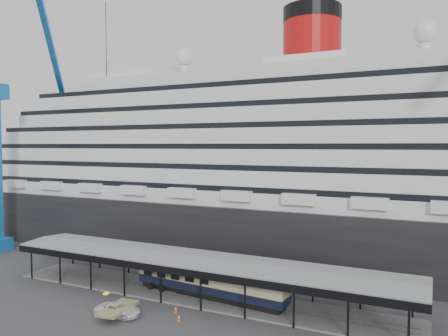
{
  "coord_description": "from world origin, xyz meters",
  "views": [
    {
      "loc": [
        28.0,
        -44.31,
        19.94
      ],
      "look_at": [
        2.54,
        8.0,
        16.89
      ],
      "focal_mm": 35.0,
      "sensor_mm": 36.0,
      "label": 1
    }
  ],
  "objects": [
    {
      "name": "crane_blue",
      "position": [
        -45.11,
        10.62,
        19.96
      ],
      "size": [
        22.63,
        19.19,
        47.6
      ],
      "color": "blue",
      "rests_on": "ground"
    },
    {
      "name": "platform_canopy",
      "position": [
        0.0,
        5.0,
        2.36
      ],
      "size": [
        56.0,
        9.18,
        5.3
      ],
      "color": "slate",
      "rests_on": "ground"
    },
    {
      "name": "cruise_ship",
      "position": [
        0.05,
        32.0,
        18.35
      ],
      "size": [
        130.0,
        30.0,
        43.9
      ],
      "color": "black",
      "rests_on": "ground"
    },
    {
      "name": "traffic_cone_left",
      "position": [
        -7.91,
        -2.76,
        0.34
      ],
      "size": [
        0.42,
        0.42,
        0.69
      ],
      "rotation": [
        0.0,
        0.0,
        -0.23
      ],
      "color": "#E6470C",
      "rests_on": "ground"
    },
    {
      "name": "port_truck",
      "position": [
        -4.94,
        -4.89,
        0.75
      ],
      "size": [
        5.64,
        3.09,
        1.5
      ],
      "primitive_type": "imported",
      "rotation": [
        0.0,
        0.0,
        1.69
      ],
      "color": "silver",
      "rests_on": "ground"
    },
    {
      "name": "pullman_carriage",
      "position": [
        1.87,
        5.0,
        2.59
      ],
      "size": [
        21.87,
        4.78,
        21.31
      ],
      "rotation": [
        0.0,
        0.0,
        -0.09
      ],
      "color": "black",
      "rests_on": "ground"
    },
    {
      "name": "traffic_cone_right",
      "position": [
        0.55,
        -1.03,
        0.4
      ],
      "size": [
        0.41,
        0.41,
        0.8
      ],
      "rotation": [
        0.0,
        0.0,
        -0.0
      ],
      "color": "#DE550C",
      "rests_on": "ground"
    },
    {
      "name": "traffic_cone_mid",
      "position": [
        2.14,
        -2.92,
        0.36
      ],
      "size": [
        0.43,
        0.43,
        0.72
      ],
      "rotation": [
        0.0,
        0.0,
        -0.17
      ],
      "color": "#E7570C",
      "rests_on": "ground"
    },
    {
      "name": "ground",
      "position": [
        0.0,
        0.0,
        0.0
      ],
      "size": [
        200.0,
        200.0,
        0.0
      ],
      "primitive_type": "plane",
      "color": "#3A3A3C",
      "rests_on": "ground"
    }
  ]
}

